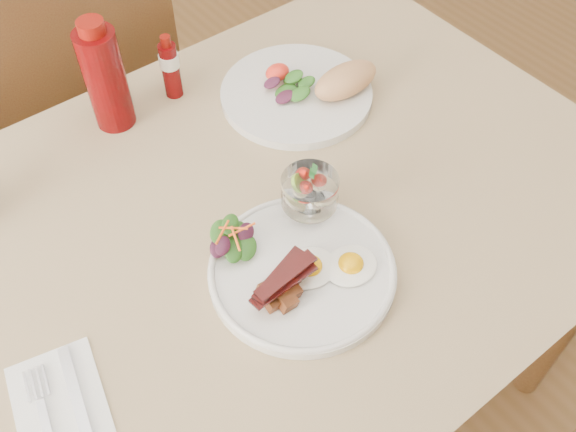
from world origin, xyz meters
The scene contains 11 objects.
table centered at (0.00, 0.00, 0.66)m, with size 1.33×0.88×0.75m.
chair_far centered at (0.00, 0.66, 0.52)m, with size 0.42×0.42×0.93m.
main_plate centered at (0.02, -0.14, 0.76)m, with size 0.28×0.28×0.02m, color silver.
fried_eggs centered at (0.05, -0.16, 0.77)m, with size 0.14×0.11×0.02m.
bacon_potato_pile centered at (-0.03, -0.15, 0.79)m, with size 0.11×0.06×0.05m.
side_salad centered at (-0.04, -0.04, 0.79)m, with size 0.08×0.08×0.04m.
fruit_cup centered at (0.10, -0.06, 0.82)m, with size 0.09×0.09×0.09m.
second_plate centered at (0.28, 0.17, 0.77)m, with size 0.29×0.28×0.07m.
ketchup_bottle centered at (-0.04, 0.33, 0.85)m, with size 0.07×0.07×0.21m.
hot_sauce_bottle centered at (0.09, 0.33, 0.81)m, with size 0.05×0.05×0.13m.
napkin_cutlery centered at (-0.36, -0.12, 0.75)m, with size 0.15×0.23×0.01m.
Camera 1 is at (-0.32, -0.54, 1.55)m, focal length 40.00 mm.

